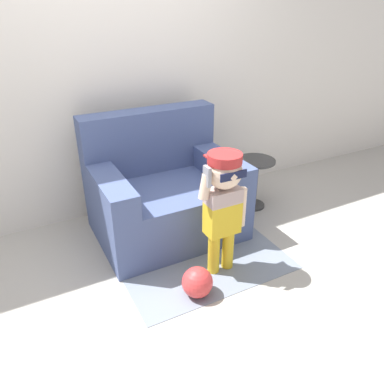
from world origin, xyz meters
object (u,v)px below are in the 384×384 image
person_child (223,196)px  toy_ball (197,282)px  armchair (164,193)px  side_table (255,179)px

person_child → toy_ball: size_ratio=4.35×
armchair → person_child: armchair is taller
armchair → toy_ball: armchair is taller
armchair → side_table: armchair is taller
side_table → toy_ball: side_table is taller
toy_ball → armchair: bearing=80.5°
person_child → toy_ball: 0.60m
armchair → toy_ball: bearing=-99.5°
person_child → armchair: bearing=101.3°
armchair → side_table: size_ratio=2.39×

